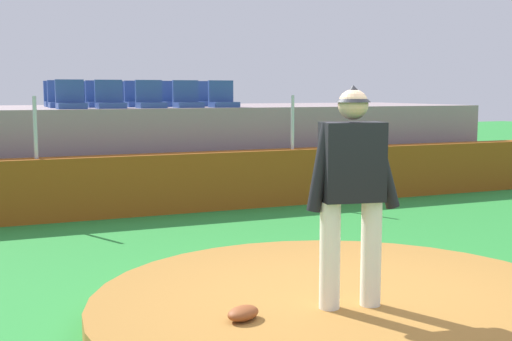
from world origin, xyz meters
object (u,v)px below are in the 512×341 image
stadium_chair_6 (100,99)px  stadium_chair_8 (174,99)px  stadium_chair_9 (207,98)px  stadium_chair_2 (150,99)px  stadium_chair_10 (57,99)px  stadium_chair_11 (92,98)px  pitcher (352,180)px  baseball (326,270)px  fielding_glove (243,313)px  stadium_chair_4 (223,99)px  stadium_chair_0 (71,100)px  stadium_chair_3 (187,99)px  stadium_chair_7 (138,99)px  stadium_chair_1 (110,99)px  stadium_chair_13 (162,98)px  stadium_chair_5 (62,99)px  stadium_chair_12 (127,98)px  stadium_chair_14 (195,98)px

stadium_chair_6 → stadium_chair_8: size_ratio=1.00×
stadium_chair_9 → stadium_chair_2: bearing=33.3°
stadium_chair_10 → stadium_chair_11: bearing=-176.9°
pitcher → baseball: (0.31, 0.96, -1.03)m
fielding_glove → stadium_chair_4: 7.65m
baseball → stadium_chair_0: (-1.58, 6.18, 1.61)m
stadium_chair_0 → stadium_chair_3: 2.09m
fielding_glove → stadium_chair_11: size_ratio=0.60×
stadium_chair_3 → stadium_chair_7: (-0.72, 0.85, 0.00)m
stadium_chair_1 → stadium_chair_13: bearing=-128.3°
stadium_chair_9 → stadium_chair_3: bearing=51.9°
stadium_chair_1 → stadium_chair_9: 2.28m
baseball → stadium_chair_5: bearing=102.9°
pitcher → stadium_chair_3: size_ratio=3.69×
fielding_glove → stadium_chair_9: size_ratio=0.60×
stadium_chair_2 → stadium_chair_5: 1.67m
stadium_chair_10 → stadium_chair_11: same height
stadium_chair_4 → stadium_chair_8: 1.14m
baseball → stadium_chair_2: stadium_chair_2 is taller
pitcher → stadium_chair_5: 8.14m
stadium_chair_7 → stadium_chair_11: bearing=-53.6°
stadium_chair_10 → stadium_chair_13: same height
baseball → stadium_chair_13: bearing=86.3°
pitcher → stadium_chair_0: bearing=110.4°
stadium_chair_3 → pitcher: bearing=83.5°
stadium_chair_13 → stadium_chair_12: bearing=0.7°
stadium_chair_2 → stadium_chair_4: same height
stadium_chair_4 → stadium_chair_12: size_ratio=1.00×
stadium_chair_7 → stadium_chair_9: size_ratio=1.00×
stadium_chair_1 → stadium_chair_5: (-0.71, 0.85, 0.00)m
stadium_chair_2 → stadium_chair_14: same height
pitcher → fielding_glove: 1.39m
stadium_chair_3 → stadium_chair_10: bearing=-40.0°
stadium_chair_7 → stadium_chair_10: size_ratio=1.00×
stadium_chair_1 → stadium_chair_5: bearing=-50.2°
stadium_chair_0 → stadium_chair_5: 0.88m
stadium_chair_1 → stadium_chair_7: bearing=-129.3°
stadium_chair_0 → stadium_chair_3: (2.09, 0.03, 0.00)m
fielding_glove → stadium_chair_0: (-0.32, 7.10, 1.60)m
stadium_chair_1 → pitcher: bearing=94.8°
stadium_chair_3 → stadium_chair_12: same height
fielding_glove → stadium_chair_5: stadium_chair_5 is taller
stadium_chair_8 → stadium_chair_14: size_ratio=1.00×
pitcher → stadium_chair_9: stadium_chair_9 is taller
baseball → stadium_chair_0: stadium_chair_0 is taller
stadium_chair_2 → stadium_chair_6: same height
stadium_chair_2 → stadium_chair_11: bearing=-68.6°
stadium_chair_0 → stadium_chair_12: (1.37, 1.83, 0.00)m
stadium_chair_9 → stadium_chair_11: bearing=-23.5°
fielding_glove → stadium_chair_5: (-0.36, 7.97, 1.60)m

